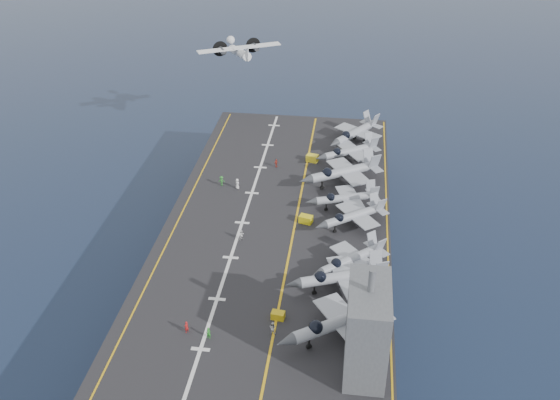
# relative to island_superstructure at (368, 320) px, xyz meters

# --- Properties ---
(ground) EXTENTS (500.00, 500.00, 0.00)m
(ground) POSITION_rel_island_superstructure_xyz_m (-15.00, 30.00, -17.90)
(ground) COLOR #142135
(ground) RESTS_ON ground
(hull) EXTENTS (36.00, 90.00, 10.00)m
(hull) POSITION_rel_island_superstructure_xyz_m (-15.00, 30.00, -12.90)
(hull) COLOR #56595E
(hull) RESTS_ON ground
(flight_deck) EXTENTS (38.00, 92.00, 0.40)m
(flight_deck) POSITION_rel_island_superstructure_xyz_m (-15.00, 30.00, -7.70)
(flight_deck) COLOR black
(flight_deck) RESTS_ON hull
(foul_line) EXTENTS (0.35, 90.00, 0.02)m
(foul_line) POSITION_rel_island_superstructure_xyz_m (-12.00, 30.00, -7.48)
(foul_line) COLOR gold
(foul_line) RESTS_ON flight_deck
(landing_centerline) EXTENTS (0.50, 90.00, 0.02)m
(landing_centerline) POSITION_rel_island_superstructure_xyz_m (-21.00, 30.00, -7.48)
(landing_centerline) COLOR silver
(landing_centerline) RESTS_ON flight_deck
(deck_edge_port) EXTENTS (0.25, 90.00, 0.02)m
(deck_edge_port) POSITION_rel_island_superstructure_xyz_m (-32.00, 30.00, -7.48)
(deck_edge_port) COLOR gold
(deck_edge_port) RESTS_ON flight_deck
(deck_edge_stbd) EXTENTS (0.25, 90.00, 0.02)m
(deck_edge_stbd) POSITION_rel_island_superstructure_xyz_m (3.50, 30.00, -7.48)
(deck_edge_stbd) COLOR gold
(deck_edge_stbd) RESTS_ON flight_deck
(island_superstructure) EXTENTS (5.00, 10.00, 15.00)m
(island_superstructure) POSITION_rel_island_superstructure_xyz_m (0.00, 0.00, 0.00)
(island_superstructure) COLOR #56595E
(island_superstructure) RESTS_ON flight_deck
(fighter_jet_1) EXTENTS (19.45, 18.00, 5.62)m
(fighter_jet_1) POSITION_rel_island_superstructure_xyz_m (-3.36, 4.52, -4.69)
(fighter_jet_1) COLOR #9FA8B0
(fighter_jet_1) RESTS_ON flight_deck
(fighter_jet_2) EXTENTS (17.54, 14.63, 5.20)m
(fighter_jet_2) POSITION_rel_island_superstructure_xyz_m (-3.39, 14.36, -4.90)
(fighter_jet_2) COLOR gray
(fighter_jet_2) RESTS_ON flight_deck
(fighter_jet_3) EXTENTS (15.83, 15.41, 4.61)m
(fighter_jet_3) POSITION_rel_island_superstructure_xyz_m (-2.23, 19.06, -5.19)
(fighter_jet_3) COLOR #9EA9B1
(fighter_jet_3) RESTS_ON flight_deck
(fighter_jet_4) EXTENTS (15.91, 14.93, 4.60)m
(fighter_jet_4) POSITION_rel_island_superstructure_xyz_m (-2.21, 31.28, -5.20)
(fighter_jet_4) COLOR gray
(fighter_jet_4) RESTS_ON flight_deck
(fighter_jet_5) EXTENTS (15.15, 12.47, 4.52)m
(fighter_jet_5) POSITION_rel_island_superstructure_xyz_m (-3.66, 36.97, -5.24)
(fighter_jet_5) COLOR gray
(fighter_jet_5) RESTS_ON flight_deck
(fighter_jet_6) EXTENTS (19.39, 17.55, 5.61)m
(fighter_jet_6) POSITION_rel_island_superstructure_xyz_m (-4.46, 45.49, -4.70)
(fighter_jet_6) COLOR #99A1A7
(fighter_jet_6) RESTS_ON flight_deck
(fighter_jet_7) EXTENTS (16.43, 15.08, 4.75)m
(fighter_jet_7) POSITION_rel_island_superstructure_xyz_m (-3.62, 55.00, -5.13)
(fighter_jet_7) COLOR #939AA2
(fighter_jet_7) RESTS_ON flight_deck
(fighter_jet_8) EXTENTS (16.87, 18.06, 5.22)m
(fighter_jet_8) POSITION_rel_island_superstructure_xyz_m (-2.75, 63.34, -4.89)
(fighter_jet_8) COLOR #A0A8B0
(fighter_jet_8) RESTS_ON flight_deck
(tow_cart_a) EXTENTS (1.95, 1.39, 1.09)m
(tow_cart_a) POSITION_rel_island_superstructure_xyz_m (-11.81, 7.14, -6.96)
(tow_cart_a) COLOR #BFA011
(tow_cart_a) RESTS_ON flight_deck
(tow_cart_b) EXTENTS (2.48, 1.95, 1.31)m
(tow_cart_b) POSITION_rel_island_superstructure_xyz_m (-10.25, 31.51, -6.85)
(tow_cart_b) COLOR gold
(tow_cart_b) RESTS_ON flight_deck
(tow_cart_c) EXTENTS (2.62, 2.08, 1.37)m
(tow_cart_c) POSITION_rel_island_superstructure_xyz_m (-11.04, 54.01, -6.81)
(tow_cart_c) COLOR yellow
(tow_cart_c) RESTS_ON flight_deck
(crew_1) EXTENTS (1.19, 1.31, 1.82)m
(crew_1) POSITION_rel_island_superstructure_xyz_m (-23.56, 2.90, -6.59)
(crew_1) COLOR #B21919
(crew_1) RESTS_ON flight_deck
(crew_2) EXTENTS (1.24, 1.28, 1.79)m
(crew_2) POSITION_rel_island_superstructure_xyz_m (-20.15, 25.12, -6.61)
(crew_2) COLOR silver
(crew_2) RESTS_ON flight_deck
(crew_3) EXTENTS (1.24, 0.91, 1.92)m
(crew_3) POSITION_rel_island_superstructure_xyz_m (-27.08, 42.12, -6.54)
(crew_3) COLOR #278329
(crew_3) RESTS_ON flight_deck
(crew_4) EXTENTS (1.17, 1.25, 1.73)m
(crew_4) POSITION_rel_island_superstructure_xyz_m (-17.91, 50.63, -6.63)
(crew_4) COLOR #BB3829
(crew_4) RESTS_ON flight_deck
(crew_5) EXTENTS (1.23, 1.43, 2.01)m
(crew_5) POSITION_rel_island_superstructure_xyz_m (-23.95, 41.35, -6.50)
(crew_5) COLOR white
(crew_5) RESTS_ON flight_deck
(crew_6) EXTENTS (1.13, 0.86, 1.70)m
(crew_6) POSITION_rel_island_superstructure_xyz_m (-20.39, 2.20, -6.65)
(crew_6) COLOR green
(crew_6) RESTS_ON flight_deck
(crew_7) EXTENTS (1.27, 1.02, 1.84)m
(crew_7) POSITION_rel_island_superstructure_xyz_m (-12.14, 4.23, -6.58)
(crew_7) COLOR silver
(crew_7) RESTS_ON flight_deck
(transport_plane) EXTENTS (23.66, 20.98, 4.65)m
(transport_plane) POSITION_rel_island_superstructure_xyz_m (-30.61, 81.56, 5.13)
(transport_plane) COLOR silver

